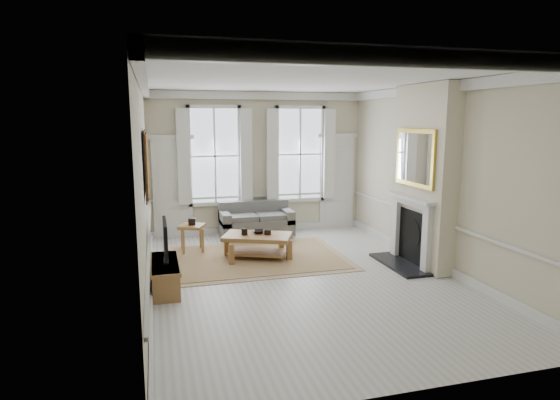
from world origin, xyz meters
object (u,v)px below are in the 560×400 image
object	(u,v)px
sofa	(256,222)
coffee_table	(257,239)
side_table	(192,230)
tv_stand	(165,276)

from	to	relation	value
sofa	coffee_table	world-z (taller)	sofa
coffee_table	side_table	bearing A→B (deg)	169.09
tv_stand	sofa	bearing A→B (deg)	54.40
sofa	tv_stand	size ratio (longest dim) A/B	1.31
sofa	coffee_table	bearing A→B (deg)	-101.27
sofa	tv_stand	xyz separation A→B (m)	(-2.17, -3.03, -0.12)
sofa	side_table	world-z (taller)	sofa
coffee_table	tv_stand	xyz separation A→B (m)	(-1.82, -1.28, -0.18)
sofa	coffee_table	xyz separation A→B (m)	(-0.35, -1.75, 0.06)
sofa	side_table	xyz separation A→B (m)	(-1.56, -0.91, 0.12)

